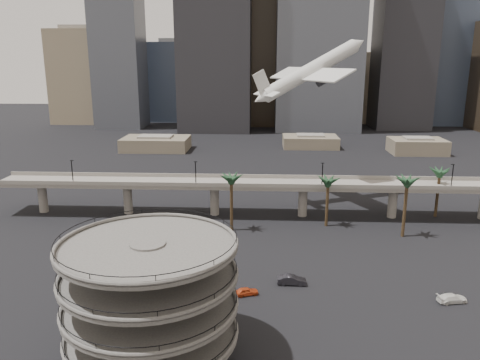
{
  "coord_description": "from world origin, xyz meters",
  "views": [
    {
      "loc": [
        0.86,
        -56.56,
        37.93
      ],
      "look_at": [
        -3.28,
        28.0,
        16.03
      ],
      "focal_mm": 35.0,
      "sensor_mm": 36.0,
      "label": 1
    }
  ],
  "objects_px": {
    "overpass": "(259,187)",
    "airborne_jet": "(311,71)",
    "car_a": "(246,291)",
    "car_c": "(452,298)",
    "parking_ramp": "(150,291)",
    "car_b": "(292,280)"
  },
  "relations": [
    {
      "from": "car_a",
      "to": "car_b",
      "type": "height_order",
      "value": "car_b"
    },
    {
      "from": "car_b",
      "to": "car_c",
      "type": "height_order",
      "value": "car_b"
    },
    {
      "from": "parking_ramp",
      "to": "airborne_jet",
      "type": "height_order",
      "value": "airborne_jet"
    },
    {
      "from": "parking_ramp",
      "to": "airborne_jet",
      "type": "xyz_separation_m",
      "value": [
        26.14,
        72.9,
        25.15
      ]
    },
    {
      "from": "parking_ramp",
      "to": "car_b",
      "type": "height_order",
      "value": "parking_ramp"
    },
    {
      "from": "parking_ramp",
      "to": "airborne_jet",
      "type": "bearing_deg",
      "value": 70.28
    },
    {
      "from": "parking_ramp",
      "to": "overpass",
      "type": "relative_size",
      "value": 0.17
    },
    {
      "from": "car_a",
      "to": "airborne_jet",
      "type": "bearing_deg",
      "value": -32.61
    },
    {
      "from": "overpass",
      "to": "airborne_jet",
      "type": "height_order",
      "value": "airborne_jet"
    },
    {
      "from": "parking_ramp",
      "to": "car_b",
      "type": "xyz_separation_m",
      "value": [
        19.19,
        21.89,
        -9.01
      ]
    },
    {
      "from": "airborne_jet",
      "to": "overpass",
      "type": "bearing_deg",
      "value": -160.37
    },
    {
      "from": "overpass",
      "to": "car_a",
      "type": "xyz_separation_m",
      "value": [
        -1.52,
        -41.29,
        -6.67
      ]
    },
    {
      "from": "car_a",
      "to": "car_b",
      "type": "bearing_deg",
      "value": -79.22
    },
    {
      "from": "car_a",
      "to": "car_c",
      "type": "height_order",
      "value": "car_c"
    },
    {
      "from": "parking_ramp",
      "to": "overpass",
      "type": "height_order",
      "value": "parking_ramp"
    },
    {
      "from": "overpass",
      "to": "car_a",
      "type": "relative_size",
      "value": 32.94
    },
    {
      "from": "airborne_jet",
      "to": "car_b",
      "type": "height_order",
      "value": "airborne_jet"
    },
    {
      "from": "car_a",
      "to": "car_c",
      "type": "relative_size",
      "value": 0.81
    },
    {
      "from": "overpass",
      "to": "airborne_jet",
      "type": "distance_m",
      "value": 33.62
    },
    {
      "from": "airborne_jet",
      "to": "car_a",
      "type": "relative_size",
      "value": 8.13
    },
    {
      "from": "car_b",
      "to": "car_c",
      "type": "relative_size",
      "value": 1.04
    },
    {
      "from": "airborne_jet",
      "to": "car_b",
      "type": "xyz_separation_m",
      "value": [
        -6.95,
        -51.01,
        -34.16
      ]
    }
  ]
}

